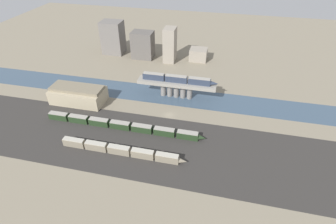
# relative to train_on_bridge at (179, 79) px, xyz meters

# --- Properties ---
(ground_plane) EXTENTS (400.00, 400.00, 0.00)m
(ground_plane) POSITION_rel_train_on_bridge_xyz_m (-1.08, -18.43, -11.43)
(ground_plane) COLOR gray
(railbed_yard) EXTENTS (280.00, 42.00, 0.01)m
(railbed_yard) POSITION_rel_train_on_bridge_xyz_m (-1.08, -42.43, -11.42)
(railbed_yard) COLOR #33302D
(railbed_yard) RESTS_ON ground
(river_water) EXTENTS (320.00, 19.06, 0.01)m
(river_water) POSITION_rel_train_on_bridge_xyz_m (-1.08, 0.00, -11.42)
(river_water) COLOR #3D5166
(river_water) RESTS_ON ground
(bridge) EXTENTS (43.92, 7.33, 9.52)m
(bridge) POSITION_rel_train_on_bridge_xyz_m (-1.08, 0.00, -4.59)
(bridge) COLOR gray
(bridge) RESTS_ON ground
(train_on_bridge) EXTENTS (42.09, 2.76, 3.90)m
(train_on_bridge) POSITION_rel_train_on_bridge_xyz_m (0.00, 0.00, 0.00)
(train_on_bridge) COLOR #2D384C
(train_on_bridge) RESTS_ON bridge
(train_yard_near) EXTENTS (55.74, 2.64, 3.84)m
(train_yard_near) POSITION_rel_train_on_bridge_xyz_m (-14.89, -50.49, -9.54)
(train_yard_near) COLOR gray
(train_yard_near) RESTS_ON ground
(train_yard_mid) EXTENTS (79.37, 2.93, 3.65)m
(train_yard_mid) POSITION_rel_train_on_bridge_xyz_m (-20.53, -34.25, -9.64)
(train_yard_mid) COLOR #23381E
(train_yard_mid) RESTS_ON ground
(warehouse_building) EXTENTS (29.02, 14.46, 9.27)m
(warehouse_building) POSITION_rel_train_on_bridge_xyz_m (-52.84, -16.92, -7.02)
(warehouse_building) COLOR tan
(warehouse_building) RESTS_ON ground
(city_block_far_left) EXTENTS (15.24, 12.28, 23.81)m
(city_block_far_left) POSITION_rel_train_on_bridge_xyz_m (-59.85, 51.39, 0.48)
(city_block_far_left) COLOR slate
(city_block_far_left) RESTS_ON ground
(city_block_left) EXTENTS (15.24, 11.30, 19.09)m
(city_block_left) POSITION_rel_train_on_bridge_xyz_m (-35.70, 48.00, -1.88)
(city_block_left) COLOR #605B56
(city_block_left) RESTS_ON ground
(city_block_center) EXTENTS (8.00, 10.86, 23.85)m
(city_block_center) POSITION_rel_train_on_bridge_xyz_m (-15.23, 46.32, 0.50)
(city_block_center) COLOR gray
(city_block_center) RESTS_ON ground
(city_block_right) EXTENTS (12.19, 10.82, 8.36)m
(city_block_right) POSITION_rel_train_on_bridge_xyz_m (4.50, 52.57, -7.25)
(city_block_right) COLOR gray
(city_block_right) RESTS_ON ground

